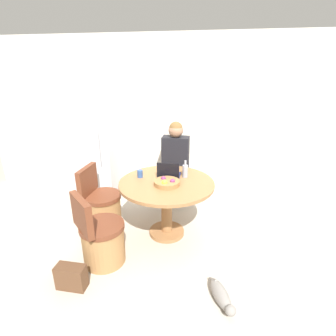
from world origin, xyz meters
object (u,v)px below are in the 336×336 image
object	(u,v)px
refrigerator	(98,149)
person_seated	(176,160)
dining_table	(167,194)
chair_near_left_corner	(102,240)
laptop	(169,173)
bottle	(185,171)
handbag	(71,277)
chair_left_side	(102,207)
fruit_bowl	(167,183)
cat	(221,295)

from	to	relation	value
refrigerator	person_seated	xyz separation A→B (m)	(1.27, 0.00, -0.12)
dining_table	chair_near_left_corner	bearing A→B (deg)	-132.81
laptop	bottle	distance (m)	0.22
chair_near_left_corner	handbag	bearing A→B (deg)	112.30
bottle	chair_left_side	bearing A→B (deg)	-171.20
laptop	handbag	world-z (taller)	laptop
chair_left_side	fruit_bowl	distance (m)	1.07
chair_left_side	cat	xyz separation A→B (m)	(1.63, -1.04, -0.21)
dining_table	laptop	xyz separation A→B (m)	(-0.00, 0.18, 0.22)
dining_table	cat	distance (m)	1.34
laptop	fruit_bowl	size ratio (longest dim) A/B	0.91
person_seated	bottle	bearing A→B (deg)	108.99
laptop	bottle	xyz separation A→B (m)	(0.21, 0.02, 0.04)
chair_left_side	handbag	xyz separation A→B (m)	(0.14, -1.12, -0.16)
chair_near_left_corner	chair_left_side	distance (m)	0.76
chair_near_left_corner	laptop	distance (m)	1.17
laptop	bottle	world-z (taller)	bottle
fruit_bowl	handbag	bearing A→B (deg)	-128.48
refrigerator	chair_left_side	xyz separation A→B (m)	(0.36, -0.80, -0.60)
dining_table	cat	xyz separation A→B (m)	(0.71, -1.01, -0.51)
dining_table	person_seated	size ratio (longest dim) A/B	0.87
person_seated	cat	world-z (taller)	person_seated
chair_left_side	cat	world-z (taller)	chair_left_side
cat	chair_left_side	bearing A→B (deg)	-147.06
dining_table	person_seated	xyz separation A→B (m)	(-0.00, 0.82, 0.18)
laptop	cat	size ratio (longest dim) A/B	0.61
chair_near_left_corner	chair_left_side	xyz separation A→B (m)	(-0.29, 0.70, 0.00)
dining_table	cat	bearing A→B (deg)	-54.93
cat	chair_near_left_corner	bearing A→B (deg)	-128.81
bottle	cat	distance (m)	1.52
refrigerator	person_seated	bearing A→B (deg)	0.09
chair_left_side	cat	distance (m)	1.94
dining_table	chair_left_side	size ratio (longest dim) A/B	1.38
fruit_bowl	cat	bearing A→B (deg)	-53.22
bottle	laptop	bearing A→B (deg)	-174.03
chair_near_left_corner	cat	size ratio (longest dim) A/B	1.84
fruit_bowl	bottle	world-z (taller)	bottle
cat	person_seated	bearing A→B (deg)	176.82
chair_near_left_corner	handbag	xyz separation A→B (m)	(-0.16, -0.42, -0.16)
cat	refrigerator	bearing A→B (deg)	-157.18
chair_left_side	bottle	size ratio (longest dim) A/B	3.85
dining_table	handbag	size ratio (longest dim) A/B	4.01
chair_near_left_corner	person_seated	distance (m)	1.69
bottle	handbag	xyz separation A→B (m)	(-0.99, -1.29, -0.72)
chair_left_side	handbag	size ratio (longest dim) A/B	2.91
chair_near_left_corner	chair_left_side	bearing A→B (deg)	-24.44
person_seated	handbag	size ratio (longest dim) A/B	4.59
laptop	fruit_bowl	xyz separation A→B (m)	(0.02, -0.27, -0.01)
laptop	fruit_bowl	distance (m)	0.27
bottle	refrigerator	bearing A→B (deg)	157.32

